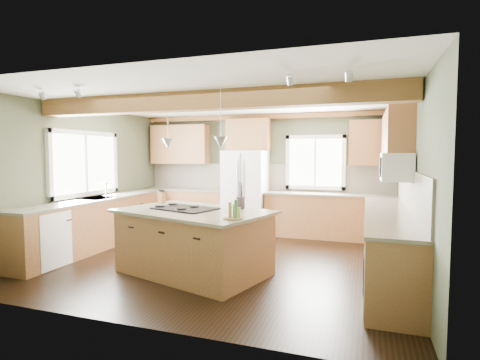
% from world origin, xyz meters
% --- Properties ---
extents(floor, '(5.60, 5.60, 0.00)m').
position_xyz_m(floor, '(0.00, 0.00, 0.00)').
color(floor, black).
rests_on(floor, ground).
extents(ceiling, '(5.60, 5.60, 0.00)m').
position_xyz_m(ceiling, '(0.00, 0.00, 2.60)').
color(ceiling, silver).
rests_on(ceiling, wall_back).
extents(wall_back, '(5.60, 0.00, 5.60)m').
position_xyz_m(wall_back, '(0.00, 2.50, 1.30)').
color(wall_back, '#4A533B').
rests_on(wall_back, ground).
extents(wall_left, '(0.00, 5.00, 5.00)m').
position_xyz_m(wall_left, '(-2.80, 0.00, 1.30)').
color(wall_left, '#4A533B').
rests_on(wall_left, ground).
extents(wall_right, '(0.00, 5.00, 5.00)m').
position_xyz_m(wall_right, '(2.80, 0.00, 1.30)').
color(wall_right, '#4A533B').
rests_on(wall_right, ground).
extents(ceiling_beam, '(5.55, 0.26, 0.26)m').
position_xyz_m(ceiling_beam, '(0.00, -0.76, 2.47)').
color(ceiling_beam, brown).
rests_on(ceiling_beam, ceiling).
extents(soffit_trim, '(5.55, 0.20, 0.10)m').
position_xyz_m(soffit_trim, '(0.00, 2.40, 2.54)').
color(soffit_trim, brown).
rests_on(soffit_trim, ceiling).
extents(backsplash_back, '(5.58, 0.03, 0.58)m').
position_xyz_m(backsplash_back, '(0.00, 2.48, 1.21)').
color(backsplash_back, brown).
rests_on(backsplash_back, wall_back).
extents(backsplash_right, '(0.03, 3.70, 0.58)m').
position_xyz_m(backsplash_right, '(2.78, 0.05, 1.21)').
color(backsplash_right, brown).
rests_on(backsplash_right, wall_right).
extents(base_cab_back_left, '(2.02, 0.60, 0.88)m').
position_xyz_m(base_cab_back_left, '(-1.79, 2.20, 0.44)').
color(base_cab_back_left, brown).
rests_on(base_cab_back_left, floor).
extents(counter_back_left, '(2.06, 0.64, 0.04)m').
position_xyz_m(counter_back_left, '(-1.79, 2.20, 0.90)').
color(counter_back_left, '#443E32').
rests_on(counter_back_left, base_cab_back_left).
extents(base_cab_back_right, '(2.62, 0.60, 0.88)m').
position_xyz_m(base_cab_back_right, '(1.49, 2.20, 0.44)').
color(base_cab_back_right, brown).
rests_on(base_cab_back_right, floor).
extents(counter_back_right, '(2.66, 0.64, 0.04)m').
position_xyz_m(counter_back_right, '(1.49, 2.20, 0.90)').
color(counter_back_right, '#443E32').
rests_on(counter_back_right, base_cab_back_right).
extents(base_cab_left, '(0.60, 3.70, 0.88)m').
position_xyz_m(base_cab_left, '(-2.50, 0.05, 0.44)').
color(base_cab_left, brown).
rests_on(base_cab_left, floor).
extents(counter_left, '(0.64, 3.74, 0.04)m').
position_xyz_m(counter_left, '(-2.50, 0.05, 0.90)').
color(counter_left, '#443E32').
rests_on(counter_left, base_cab_left).
extents(base_cab_right, '(0.60, 3.70, 0.88)m').
position_xyz_m(base_cab_right, '(2.50, 0.05, 0.44)').
color(base_cab_right, brown).
rests_on(base_cab_right, floor).
extents(counter_right, '(0.64, 3.74, 0.04)m').
position_xyz_m(counter_right, '(2.50, 0.05, 0.90)').
color(counter_right, '#443E32').
rests_on(counter_right, base_cab_right).
extents(upper_cab_back_left, '(1.40, 0.35, 0.90)m').
position_xyz_m(upper_cab_back_left, '(-1.99, 2.33, 1.95)').
color(upper_cab_back_left, brown).
rests_on(upper_cab_back_left, wall_back).
extents(upper_cab_over_fridge, '(0.96, 0.35, 0.70)m').
position_xyz_m(upper_cab_over_fridge, '(-0.30, 2.33, 2.15)').
color(upper_cab_over_fridge, brown).
rests_on(upper_cab_over_fridge, wall_back).
extents(upper_cab_right, '(0.35, 2.20, 0.90)m').
position_xyz_m(upper_cab_right, '(2.62, 0.90, 1.95)').
color(upper_cab_right, brown).
rests_on(upper_cab_right, wall_right).
extents(upper_cab_back_corner, '(0.90, 0.35, 0.90)m').
position_xyz_m(upper_cab_back_corner, '(2.30, 2.33, 1.95)').
color(upper_cab_back_corner, brown).
rests_on(upper_cab_back_corner, wall_back).
extents(window_left, '(0.04, 1.60, 1.05)m').
position_xyz_m(window_left, '(-2.78, 0.05, 1.55)').
color(window_left, white).
rests_on(window_left, wall_left).
extents(window_back, '(1.10, 0.04, 1.00)m').
position_xyz_m(window_back, '(1.15, 2.48, 1.55)').
color(window_back, white).
rests_on(window_back, wall_back).
extents(sink, '(0.50, 0.65, 0.03)m').
position_xyz_m(sink, '(-2.50, 0.05, 0.91)').
color(sink, '#262628').
rests_on(sink, counter_left).
extents(faucet, '(0.02, 0.02, 0.28)m').
position_xyz_m(faucet, '(-2.32, 0.05, 1.05)').
color(faucet, '#B2B2B7').
rests_on(faucet, sink).
extents(dishwasher, '(0.60, 0.60, 0.84)m').
position_xyz_m(dishwasher, '(-2.49, -1.25, 0.43)').
color(dishwasher, white).
rests_on(dishwasher, floor).
extents(oven, '(0.60, 0.72, 0.84)m').
position_xyz_m(oven, '(2.49, -1.25, 0.43)').
color(oven, white).
rests_on(oven, floor).
extents(microwave, '(0.40, 0.70, 0.38)m').
position_xyz_m(microwave, '(2.58, -0.05, 1.55)').
color(microwave, white).
rests_on(microwave, wall_right).
extents(pendant_left, '(0.18, 0.18, 0.16)m').
position_xyz_m(pendant_left, '(-0.64, -0.62, 1.88)').
color(pendant_left, '#B2B2B7').
rests_on(pendant_left, ceiling).
extents(pendant_right, '(0.18, 0.18, 0.16)m').
position_xyz_m(pendant_right, '(0.32, -0.91, 1.88)').
color(pendant_right, '#B2B2B7').
rests_on(pendant_right, ceiling).
extents(refrigerator, '(0.90, 0.74, 1.80)m').
position_xyz_m(refrigerator, '(-0.30, 2.12, 0.90)').
color(refrigerator, silver).
rests_on(refrigerator, floor).
extents(island, '(2.28, 1.75, 0.88)m').
position_xyz_m(island, '(-0.16, -0.76, 0.44)').
color(island, brown).
rests_on(island, floor).
extents(island_top, '(2.45, 1.92, 0.04)m').
position_xyz_m(island_top, '(-0.16, -0.76, 0.90)').
color(island_top, '#443E32').
rests_on(island_top, island).
extents(cooktop, '(1.00, 0.81, 0.02)m').
position_xyz_m(cooktop, '(-0.32, -0.72, 0.93)').
color(cooktop, black).
rests_on(cooktop, island_top).
extents(knife_block, '(0.13, 0.11, 0.18)m').
position_xyz_m(knife_block, '(-0.99, -0.24, 1.01)').
color(knife_block, brown).
rests_on(knife_block, island_top).
extents(utensil_crock, '(0.18, 0.18, 0.18)m').
position_xyz_m(utensil_crock, '(0.44, -0.43, 1.01)').
color(utensil_crock, '#3E3831').
rests_on(utensil_crock, island_top).
extents(bottle_tray, '(0.35, 0.35, 0.23)m').
position_xyz_m(bottle_tray, '(0.63, -1.27, 1.04)').
color(bottle_tray, brown).
rests_on(bottle_tray, island_top).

